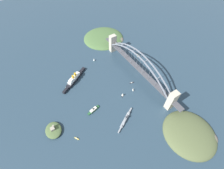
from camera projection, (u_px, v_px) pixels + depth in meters
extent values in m
plane|color=#283D4C|center=(136.00, 74.00, 434.67)|extent=(1400.00, 1400.00, 0.00)
cube|color=#BCB29E|center=(172.00, 100.00, 348.87)|extent=(13.95, 19.02, 53.74)
cube|color=#BCB29E|center=(113.00, 43.00, 478.61)|extent=(13.95, 19.02, 53.74)
cube|color=#47474C|center=(138.00, 67.00, 413.68)|extent=(230.68, 13.63, 2.40)
cube|color=#47474C|center=(178.00, 107.00, 338.75)|extent=(24.00, 13.63, 2.40)
cube|color=#47474C|center=(109.00, 40.00, 488.61)|extent=(24.00, 13.63, 2.40)
cube|color=gray|center=(170.00, 92.00, 353.00)|extent=(25.51, 1.80, 18.13)
cube|color=gray|center=(164.00, 82.00, 354.91)|extent=(25.21, 1.80, 14.87)
cube|color=gray|center=(158.00, 72.00, 359.49)|extent=(24.85, 1.80, 11.59)
cube|color=gray|center=(151.00, 64.00, 366.75)|extent=(24.44, 1.80, 8.28)
cube|color=gray|center=(145.00, 57.00, 376.68)|extent=(24.00, 1.80, 4.91)
cube|color=gray|center=(139.00, 52.00, 389.28)|extent=(24.00, 1.80, 4.91)
cube|color=gray|center=(133.00, 48.00, 404.56)|extent=(24.44, 1.80, 8.28)
cube|color=gray|center=(127.00, 45.00, 422.51)|extent=(24.85, 1.80, 11.59)
cube|color=gray|center=(122.00, 43.00, 443.14)|extent=(25.21, 1.80, 14.87)
cube|color=gray|center=(117.00, 43.00, 466.43)|extent=(25.51, 1.80, 18.13)
cube|color=gray|center=(166.00, 95.00, 348.89)|extent=(25.51, 1.80, 18.13)
cube|color=gray|center=(160.00, 84.00, 350.80)|extent=(25.21, 1.80, 14.87)
cube|color=gray|center=(153.00, 74.00, 355.39)|extent=(24.85, 1.80, 11.59)
cube|color=gray|center=(147.00, 66.00, 362.64)|extent=(24.44, 1.80, 8.28)
cube|color=gray|center=(141.00, 59.00, 372.57)|extent=(24.00, 1.80, 4.91)
cube|color=gray|center=(135.00, 53.00, 385.18)|extent=(24.00, 1.80, 4.91)
cube|color=gray|center=(129.00, 49.00, 400.45)|extent=(24.44, 1.80, 8.28)
cube|color=gray|center=(123.00, 46.00, 418.40)|extent=(24.85, 1.80, 11.59)
cube|color=gray|center=(118.00, 45.00, 439.03)|extent=(25.21, 1.80, 14.87)
cube|color=gray|center=(114.00, 45.00, 462.33)|extent=(25.51, 1.80, 18.13)
cube|color=gray|center=(171.00, 99.00, 350.66)|extent=(1.40, 12.27, 1.40)
cube|color=gray|center=(159.00, 78.00, 354.48)|extent=(1.40, 12.27, 1.40)
cube|color=gray|center=(146.00, 61.00, 368.99)|extent=(1.40, 12.27, 1.40)
cube|color=gray|center=(134.00, 50.00, 394.20)|extent=(1.40, 12.27, 1.40)
cube|color=gray|center=(123.00, 45.00, 430.10)|extent=(1.40, 12.27, 1.40)
cube|color=gray|center=(113.00, 44.00, 476.70)|extent=(1.40, 12.27, 1.40)
cylinder|color=gray|center=(166.00, 89.00, 358.84)|extent=(0.56, 0.56, 14.25)
cylinder|color=gray|center=(162.00, 91.00, 354.73)|extent=(0.56, 0.56, 14.25)
cylinder|color=gray|center=(159.00, 80.00, 366.76)|extent=(0.56, 0.56, 26.26)
cylinder|color=gray|center=(155.00, 83.00, 362.65)|extent=(0.56, 0.56, 26.26)
cylinder|color=gray|center=(153.00, 73.00, 376.02)|extent=(0.56, 0.56, 34.84)
cylinder|color=gray|center=(149.00, 75.00, 371.91)|extent=(0.56, 0.56, 34.84)
cylinder|color=gray|center=(147.00, 66.00, 386.62)|extent=(0.56, 0.56, 39.99)
cylinder|color=gray|center=(143.00, 68.00, 382.51)|extent=(0.56, 0.56, 39.99)
cylinder|color=gray|center=(141.00, 60.00, 398.56)|extent=(0.56, 0.56, 41.71)
cylinder|color=gray|center=(137.00, 62.00, 394.45)|extent=(0.56, 0.56, 41.71)
cylinder|color=gray|center=(135.00, 55.00, 411.83)|extent=(0.56, 0.56, 39.99)
cylinder|color=gray|center=(131.00, 57.00, 407.72)|extent=(0.56, 0.56, 39.99)
cylinder|color=gray|center=(129.00, 51.00, 426.44)|extent=(0.56, 0.56, 34.84)
cylinder|color=gray|center=(126.00, 53.00, 422.33)|extent=(0.56, 0.56, 34.84)
cylinder|color=gray|center=(124.00, 48.00, 442.38)|extent=(0.56, 0.56, 26.26)
cylinder|color=gray|center=(121.00, 49.00, 438.27)|extent=(0.56, 0.56, 26.26)
cylinder|color=gray|center=(119.00, 45.00, 459.66)|extent=(0.56, 0.56, 14.25)
cylinder|color=gray|center=(116.00, 47.00, 455.56)|extent=(0.56, 0.56, 14.25)
ellipsoid|color=#515B38|center=(189.00, 134.00, 328.62)|extent=(111.53, 106.68, 29.18)
ellipsoid|color=#756B5B|center=(208.00, 137.00, 325.14)|extent=(39.04, 32.01, 16.05)
ellipsoid|color=#476638|center=(103.00, 38.00, 540.56)|extent=(132.65, 134.97, 23.98)
ellipsoid|color=#756B5B|center=(117.00, 39.00, 537.16)|extent=(46.43, 40.49, 13.19)
cube|color=black|center=(74.00, 80.00, 417.79)|extent=(40.88, 55.32, 6.62)
cube|color=black|center=(66.00, 90.00, 395.84)|extent=(15.75, 19.79, 6.62)
cube|color=black|center=(82.00, 70.00, 439.74)|extent=(16.83, 20.47, 6.62)
cube|color=white|center=(74.00, 78.00, 412.53)|extent=(31.64, 42.11, 6.88)
cube|color=white|center=(71.00, 80.00, 401.82)|extent=(12.48, 12.76, 3.20)
cylinder|color=gold|center=(73.00, 77.00, 405.54)|extent=(5.22, 5.22, 7.91)
cylinder|color=gold|center=(75.00, 74.00, 411.10)|extent=(5.22, 5.22, 7.91)
cylinder|color=tan|center=(66.00, 88.00, 390.74)|extent=(0.50, 0.50, 10.00)
cube|color=gray|center=(125.00, 120.00, 346.34)|extent=(24.83, 37.87, 4.27)
cube|color=gray|center=(120.00, 130.00, 331.63)|extent=(8.89, 12.97, 4.27)
cube|color=gray|center=(130.00, 110.00, 361.06)|extent=(9.36, 13.23, 4.27)
cube|color=gray|center=(125.00, 119.00, 343.58)|extent=(13.99, 19.82, 2.81)
cylinder|color=gray|center=(121.00, 126.00, 333.70)|extent=(4.22, 4.22, 2.20)
cylinder|color=gray|center=(129.00, 113.00, 353.94)|extent=(4.22, 4.22, 2.20)
cylinder|color=gray|center=(125.00, 118.00, 338.60)|extent=(0.60, 0.60, 10.00)
cylinder|color=#4C4C51|center=(126.00, 117.00, 342.98)|extent=(3.32, 3.32, 4.40)
cube|color=#23512D|center=(93.00, 110.00, 362.61)|extent=(11.93, 20.54, 2.52)
cube|color=#23512D|center=(89.00, 114.00, 356.85)|extent=(6.73, 7.50, 2.52)
cube|color=#23512D|center=(98.00, 107.00, 368.36)|extent=(7.78, 7.74, 2.52)
cube|color=beige|center=(93.00, 110.00, 360.31)|extent=(10.44, 18.71, 3.38)
cylinder|color=black|center=(93.00, 109.00, 358.06)|extent=(3.08, 3.08, 2.40)
ellipsoid|color=#4C6038|center=(53.00, 130.00, 329.65)|extent=(39.76, 32.90, 7.85)
cube|color=#9E937F|center=(53.00, 129.00, 324.95)|extent=(8.00, 8.00, 7.36)
cylinder|color=gray|center=(54.00, 126.00, 328.22)|extent=(3.60, 3.60, 8.10)
cylinder|color=#B7B7B2|center=(138.00, 57.00, 479.93)|extent=(4.03, 4.50, 0.90)
cylinder|color=#B7B7B2|center=(138.00, 56.00, 482.28)|extent=(4.03, 4.50, 0.90)
cylinder|color=maroon|center=(138.00, 56.00, 479.07)|extent=(0.14, 0.14, 1.32)
cylinder|color=maroon|center=(138.00, 56.00, 481.42)|extent=(0.14, 0.14, 1.32)
ellipsoid|color=gold|center=(138.00, 56.00, 479.16)|extent=(6.53, 7.29, 1.45)
cylinder|color=maroon|center=(137.00, 56.00, 479.50)|extent=(1.56, 1.50, 1.37)
cube|color=gold|center=(138.00, 55.00, 478.78)|extent=(9.55, 8.51, 0.20)
cube|color=gold|center=(139.00, 56.00, 478.72)|extent=(3.92, 3.58, 0.12)
cube|color=maroon|center=(139.00, 55.00, 477.68)|extent=(0.81, 0.91, 1.50)
cube|color=#2D6B3D|center=(94.00, 60.00, 469.57)|extent=(6.51, 5.38, 1.04)
cube|color=#2D6B3D|center=(94.00, 59.00, 472.05)|extent=(2.33, 2.07, 1.04)
cube|color=#2D6B3D|center=(94.00, 61.00, 467.09)|extent=(2.46, 2.28, 1.04)
cylinder|color=tan|center=(94.00, 59.00, 466.05)|extent=(0.16, 0.16, 8.80)
cone|color=white|center=(94.00, 59.00, 465.31)|extent=(7.45, 7.45, 7.04)
cube|color=gold|center=(77.00, 138.00, 321.90)|extent=(7.05, 5.71, 1.30)
cube|color=gold|center=(79.00, 139.00, 320.65)|extent=(2.65, 2.40, 1.30)
cube|color=gold|center=(75.00, 138.00, 323.14)|extent=(2.80, 2.65, 1.30)
cube|color=beige|center=(76.00, 138.00, 321.27)|extent=(3.94, 3.54, 0.91)
cube|color=black|center=(132.00, 83.00, 415.28)|extent=(4.54, 8.12, 0.84)
cube|color=black|center=(134.00, 82.00, 416.43)|extent=(2.18, 2.84, 0.84)
cube|color=black|center=(130.00, 83.00, 414.12)|extent=(2.51, 2.90, 0.84)
cube|color=beige|center=(132.00, 83.00, 414.37)|extent=(3.19, 4.24, 0.93)
cube|color=silver|center=(133.00, 90.00, 399.89)|extent=(5.01, 4.01, 0.83)
cube|color=silver|center=(133.00, 89.00, 401.81)|extent=(1.79, 1.54, 0.83)
cube|color=silver|center=(133.00, 91.00, 397.96)|extent=(1.88, 1.70, 0.83)
cylinder|color=tan|center=(133.00, 89.00, 396.81)|extent=(0.16, 0.16, 7.67)
cone|color=silver|center=(133.00, 90.00, 396.27)|extent=(5.75, 5.75, 6.14)
cube|color=black|center=(122.00, 96.00, 388.72)|extent=(6.19, 6.25, 0.74)
cube|color=black|center=(122.00, 97.00, 386.27)|extent=(2.30, 2.31, 0.74)
cube|color=black|center=(123.00, 95.00, 391.16)|extent=(2.48, 2.48, 0.74)
cylinder|color=tan|center=(123.00, 95.00, 384.17)|extent=(0.16, 0.16, 10.16)
cone|color=silver|center=(123.00, 94.00, 385.63)|extent=(7.79, 7.79, 8.12)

